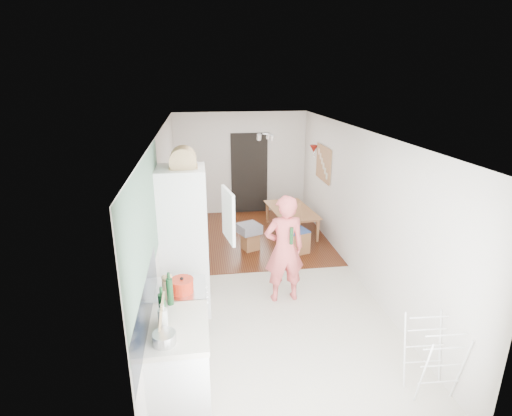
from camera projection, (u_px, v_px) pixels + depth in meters
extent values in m
cube|color=beige|center=(264.00, 277.00, 6.88)|extent=(3.20, 7.00, 0.01)
cube|color=#532D12|center=(250.00, 236.00, 8.62)|extent=(3.20, 3.30, 0.01)
cube|color=slate|center=(146.00, 221.00, 4.20)|extent=(0.02, 3.00, 1.30)
cube|color=black|center=(147.00, 308.00, 3.91)|extent=(0.02, 1.90, 0.50)
cube|color=black|center=(249.00, 174.00, 9.86)|extent=(0.90, 0.04, 2.00)
cube|color=white|center=(180.00, 365.00, 4.18)|extent=(0.60, 0.90, 0.86)
cube|color=beige|center=(178.00, 328.00, 4.03)|extent=(0.62, 0.92, 0.06)
cube|color=white|center=(183.00, 323.00, 4.88)|extent=(0.60, 0.60, 0.88)
cube|color=silver|center=(180.00, 289.00, 4.73)|extent=(0.60, 0.60, 0.04)
cube|color=white|center=(184.00, 242.00, 5.64)|extent=(0.66, 0.66, 2.15)
cube|color=white|center=(228.00, 215.00, 5.29)|extent=(0.14, 0.56, 0.70)
cube|color=white|center=(205.00, 209.00, 5.53)|extent=(0.02, 0.52, 0.66)
cube|color=tan|center=(324.00, 163.00, 8.39)|extent=(0.03, 0.90, 0.70)
cube|color=#945A34|center=(323.00, 163.00, 8.39)|extent=(0.00, 0.94, 0.74)
cone|color=maroon|center=(314.00, 149.00, 8.93)|extent=(0.18, 0.18, 0.16)
imported|color=#D45454|center=(284.00, 240.00, 5.92)|extent=(0.75, 0.52, 1.99)
imported|color=#945A34|center=(292.00, 222.00, 8.81)|extent=(0.85, 1.36, 0.46)
cube|color=gray|center=(249.00, 229.00, 7.78)|extent=(0.52, 0.52, 0.18)
cylinder|color=red|center=(182.00, 286.00, 4.62)|extent=(0.31, 0.31, 0.16)
cylinder|color=silver|center=(164.00, 338.00, 3.73)|extent=(0.26, 0.26, 0.11)
cylinder|color=#163E1D|center=(291.00, 236.00, 5.76)|extent=(0.05, 0.05, 0.25)
cylinder|color=#163E1D|center=(162.00, 308.00, 4.03)|extent=(0.08, 0.08, 0.32)
cylinder|color=#163E1D|center=(170.00, 292.00, 4.34)|extent=(0.08, 0.08, 0.31)
cylinder|color=beige|center=(163.00, 320.00, 3.91)|extent=(0.10, 0.10, 0.23)
cylinder|color=tan|center=(170.00, 289.00, 4.47)|extent=(0.07, 0.07, 0.24)
cylinder|color=tan|center=(165.00, 290.00, 4.46)|extent=(0.06, 0.06, 0.23)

